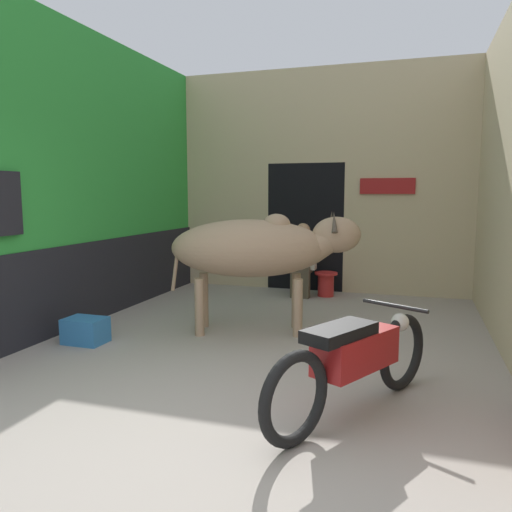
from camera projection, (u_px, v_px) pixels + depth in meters
The scene contains 8 objects.
ground_plane at pixel (155, 453), 3.18m from camera, with size 30.00×30.00×0.00m, color #9E9389.
wall_left_shopfront at pixel (86, 183), 6.33m from camera, with size 0.25×5.57×3.67m.
wall_back_with_doorway at pixel (317, 199), 8.53m from camera, with size 4.81×0.93×3.67m.
cow at pixel (259, 248), 5.84m from camera, with size 2.28×1.20×1.45m.
motorcycle_near at pixel (355, 358), 3.69m from camera, with size 1.02×1.81×0.76m.
shopkeeper_seated at pixel (302, 258), 7.91m from camera, with size 0.42×0.34×1.17m.
plastic_stool at pixel (326, 283), 7.97m from camera, with size 0.36×0.36×0.39m.
crate at pixel (86, 331), 5.49m from camera, with size 0.44×0.32×0.28m.
Camera 1 is at (1.53, -2.66, 1.65)m, focal length 35.00 mm.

